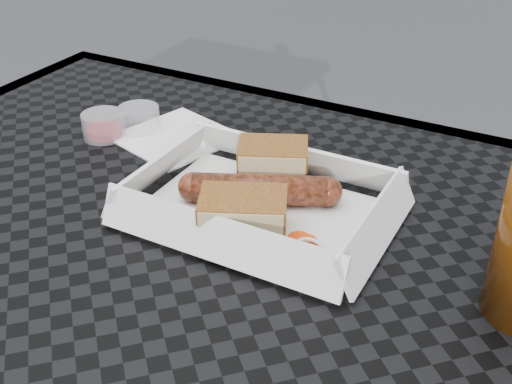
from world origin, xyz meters
TOP-DOWN VIEW (x-y plane):
  - patio_table at (0.00, 0.00)m, footprint 0.80×0.80m
  - food_tray at (0.08, 0.12)m, footprint 0.22×0.15m
  - bratwurst at (0.07, 0.13)m, footprint 0.15×0.09m
  - bread_near at (0.06, 0.17)m, footprint 0.08×0.08m
  - bread_far at (0.08, 0.07)m, footprint 0.09×0.08m
  - veg_garnish at (0.14, 0.07)m, footprint 0.03×0.03m
  - napkin at (-0.09, 0.21)m, footprint 0.15×0.15m
  - condiment_cup_sauce at (-0.17, 0.18)m, footprint 0.05×0.05m
  - condiment_cup_empty at (-0.14, 0.21)m, footprint 0.05×0.05m

SIDE VIEW (x-z plane):
  - patio_table at x=0.00m, z-range 0.30..1.04m
  - napkin at x=-0.09m, z-range 0.74..0.75m
  - food_tray at x=0.08m, z-range 0.74..0.75m
  - veg_garnish at x=0.14m, z-range 0.75..0.75m
  - condiment_cup_sauce at x=-0.17m, z-range 0.74..0.78m
  - condiment_cup_empty at x=-0.14m, z-range 0.74..0.78m
  - bratwurst at x=0.07m, z-range 0.75..0.78m
  - bread_far at x=0.08m, z-range 0.75..0.79m
  - bread_near at x=0.06m, z-range 0.75..0.79m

